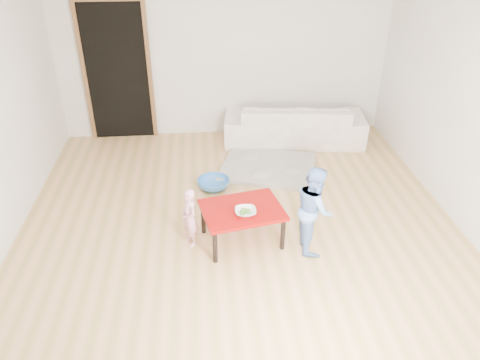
{
  "coord_description": "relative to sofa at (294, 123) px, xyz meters",
  "views": [
    {
      "loc": [
        -0.39,
        -4.5,
        3.18
      ],
      "look_at": [
        0.0,
        -0.2,
        0.65
      ],
      "focal_mm": 35.0,
      "sensor_mm": 36.0,
      "label": 1
    }
  ],
  "objects": [
    {
      "name": "red_table",
      "position": [
        -1.03,
        -2.45,
        -0.1
      ],
      "size": [
        0.95,
        0.79,
        0.42
      ],
      "primitive_type": null,
      "rotation": [
        0.0,
        0.0,
        0.21
      ],
      "color": "maroon",
      "rests_on": "floor"
    },
    {
      "name": "cushion",
      "position": [
        -0.26,
        -0.13,
        0.16
      ],
      "size": [
        0.48,
        0.43,
        0.12
      ],
      "primitive_type": "cube",
      "rotation": [
        0.0,
        0.0,
        -0.08
      ],
      "color": "orange",
      "rests_on": "sofa"
    },
    {
      "name": "child_pink",
      "position": [
        -1.59,
        -2.46,
        0.03
      ],
      "size": [
        0.25,
        0.29,
        0.67
      ],
      "primitive_type": "imported",
      "rotation": [
        0.0,
        0.0,
        -1.15
      ],
      "color": "pink",
      "rests_on": "floor"
    },
    {
      "name": "right_wall",
      "position": [
        1.46,
        -2.05,
        0.99
      ],
      "size": [
        0.02,
        5.0,
        2.6
      ],
      "primitive_type": "cube",
      "color": "white",
      "rests_on": "floor"
    },
    {
      "name": "back_wall",
      "position": [
        -1.04,
        0.45,
        0.99
      ],
      "size": [
        5.0,
        0.02,
        2.6
      ],
      "primitive_type": "cube",
      "color": "white",
      "rests_on": "floor"
    },
    {
      "name": "blanket",
      "position": [
        -0.51,
        -0.88,
        -0.28
      ],
      "size": [
        1.51,
        1.38,
        0.06
      ],
      "primitive_type": null,
      "rotation": [
        0.0,
        0.0,
        -0.31
      ],
      "color": "#B2AA9D",
      "rests_on": "floor"
    },
    {
      "name": "child_blue",
      "position": [
        -0.3,
        -2.62,
        0.17
      ],
      "size": [
        0.38,
        0.48,
        0.96
      ],
      "primitive_type": "imported",
      "rotation": [
        0.0,
        0.0,
        1.55
      ],
      "color": "#6895F0",
      "rests_on": "floor"
    },
    {
      "name": "broccoli",
      "position": [
        -1.01,
        -2.56,
        0.14
      ],
      "size": [
        0.12,
        0.12,
        0.06
      ],
      "primitive_type": null,
      "color": "#2D5919",
      "rests_on": "red_table"
    },
    {
      "name": "sofa",
      "position": [
        0.0,
        0.0,
        0.0
      ],
      "size": [
        2.2,
        1.06,
        0.62
      ],
      "primitive_type": "imported",
      "rotation": [
        0.0,
        0.0,
        3.03
      ],
      "color": "white",
      "rests_on": "floor"
    },
    {
      "name": "bowl",
      "position": [
        -1.01,
        -2.56,
        0.14
      ],
      "size": [
        0.22,
        0.22,
        0.05
      ],
      "primitive_type": "imported",
      "color": "white",
      "rests_on": "red_table"
    },
    {
      "name": "basin",
      "position": [
        -1.3,
        -1.32,
        -0.24
      ],
      "size": [
        0.42,
        0.42,
        0.13
      ],
      "primitive_type": "imported",
      "color": "#3273BF",
      "rests_on": "floor"
    },
    {
      "name": "floor",
      "position": [
        -1.04,
        -2.05,
        -0.31
      ],
      "size": [
        5.0,
        5.0,
        0.01
      ],
      "primitive_type": "cube",
      "color": "tan",
      "rests_on": "ground"
    },
    {
      "name": "doorway",
      "position": [
        -2.64,
        0.43,
        0.72
      ],
      "size": [
        1.02,
        0.08,
        2.11
      ],
      "primitive_type": null,
      "color": "brown",
      "rests_on": "back_wall"
    }
  ]
}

